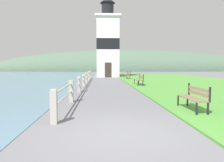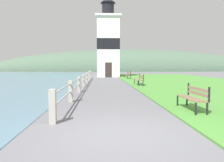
{
  "view_description": "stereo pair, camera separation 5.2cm",
  "coord_description": "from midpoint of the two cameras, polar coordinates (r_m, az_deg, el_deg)",
  "views": [
    {
      "loc": [
        -0.51,
        -5.02,
        1.62
      ],
      "look_at": [
        0.35,
        10.67,
        0.49
      ],
      "focal_mm": 35.0,
      "sensor_mm": 36.0,
      "label": 1
    },
    {
      "loc": [
        -0.45,
        -5.02,
        1.62
      ],
      "look_at": [
        0.35,
        10.67,
        0.49
      ],
      "focal_mm": 35.0,
      "sensor_mm": 36.0,
      "label": 2
    }
  ],
  "objects": [
    {
      "name": "park_bench_midway",
      "position": [
        17.61,
        7.3,
        0.57
      ],
      "size": [
        0.48,
        1.87,
        0.94
      ],
      "rotation": [
        0.0,
        0.0,
        3.14
      ],
      "color": "#846B51",
      "rests_on": "ground_plane"
    },
    {
      "name": "park_bench_near",
      "position": [
        8.17,
        20.7,
        -3.76
      ],
      "size": [
        0.49,
        1.63,
        0.94
      ],
      "rotation": [
        0.0,
        0.0,
        3.15
      ],
      "color": "#846B51",
      "rests_on": "ground_plane"
    },
    {
      "name": "seawall_railing",
      "position": [
        16.92,
        -7.34,
        0.47
      ],
      "size": [
        0.18,
        21.81,
        0.96
      ],
      "color": "#A8A399",
      "rests_on": "ground_plane"
    },
    {
      "name": "ground_plane",
      "position": [
        5.29,
        2.49,
        -13.69
      ],
      "size": [
        160.0,
        160.0,
        0.0
      ],
      "primitive_type": "plane",
      "color": "slate"
    },
    {
      "name": "distant_hillside",
      "position": [
        62.24,
        4.92,
        2.61
      ],
      "size": [
        80.0,
        16.0,
        12.0
      ],
      "color": "#4C6651",
      "rests_on": "ground_plane"
    },
    {
      "name": "grass_verge",
      "position": [
        20.21,
        21.55,
        -0.68
      ],
      "size": [
        12.0,
        39.93,
        0.06
      ],
      "color": "#4C8E38",
      "rests_on": "ground_plane"
    },
    {
      "name": "park_bench_far",
      "position": [
        26.2,
        4.26,
        1.73
      ],
      "size": [
        0.62,
        1.67,
        0.94
      ],
      "rotation": [
        0.0,
        0.0,
        3.24
      ],
      "color": "#846B51",
      "rests_on": "ground_plane"
    },
    {
      "name": "lighthouse",
      "position": [
        31.08,
        -1.0,
        10.0
      ],
      "size": [
        3.52,
        3.52,
        11.17
      ],
      "color": "white",
      "rests_on": "ground_plane"
    }
  ]
}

